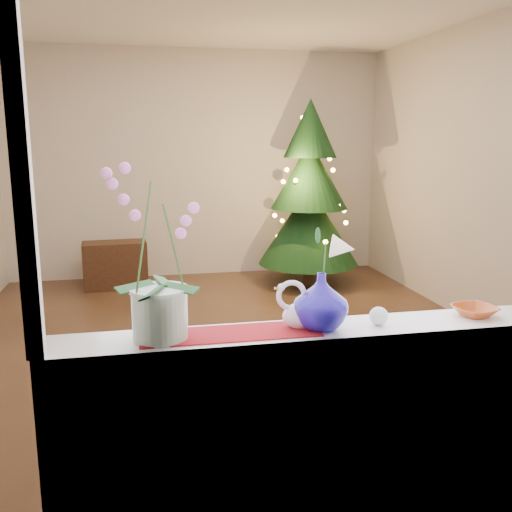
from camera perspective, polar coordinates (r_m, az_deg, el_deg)
The scene contains 16 objects.
ground at distance 4.81m, azimuth -2.48°, elevation -8.58°, with size 5.00×5.00×0.00m, color #362316.
wall_back at distance 7.00m, azimuth -5.89°, elevation 9.05°, with size 4.50×0.10×2.70m, color beige.
wall_front at distance 2.11m, azimuth 8.15°, elevation 2.87°, with size 4.50×0.10×2.70m, color beige.
wall_right at distance 5.36m, azimuth 22.08°, elevation 7.46°, with size 0.10×5.00×2.70m, color beige.
window_apron at distance 2.45m, azimuth 7.17°, elevation -18.48°, with size 2.20×0.08×0.88m, color white.
windowsill at distance 2.34m, azimuth 6.75°, elevation -7.60°, with size 2.20×0.26×0.04m, color white.
window_frame at distance 2.11m, azimuth 8.15°, elevation 12.42°, with size 2.22×0.06×1.60m, color white, non-canonical shape.
runner at distance 2.24m, azimuth -2.58°, elevation -7.74°, with size 0.70×0.20×0.01m, color maroon.
orchid_pot at distance 2.13m, azimuth -9.80°, elevation 0.24°, with size 0.23×0.23×0.66m, color white, non-canonical shape.
swan at distance 2.29m, azimuth 4.66°, elevation -4.94°, with size 0.22×0.10×0.19m, color silver, non-canonical shape.
blue_vase at distance 2.28m, azimuth 6.52°, elevation -4.09°, with size 0.25×0.25×0.26m, color navy.
lily at distance 2.23m, azimuth 6.66°, elevation 1.59°, with size 0.15×0.08×0.20m, color white, non-canonical shape.
paperweight at distance 2.39m, azimuth 12.17°, elevation -5.90°, with size 0.08×0.08×0.08m, color silver.
amber_dish at distance 2.63m, azimuth 21.03°, elevation -5.22°, with size 0.15×0.15×0.04m, color #9E3E15.
xmas_tree at distance 6.53m, azimuth 5.34°, elevation 6.22°, with size 1.15×1.15×2.10m, color #103217, non-canonical shape.
side_table at distance 6.63m, azimuth -13.89°, elevation -0.87°, with size 0.70×0.35×0.53m, color black.
Camera 1 is at (-0.71, -4.46, 1.67)m, focal length 40.00 mm.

